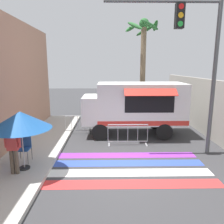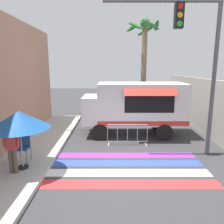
{
  "view_description": "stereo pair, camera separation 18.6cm",
  "coord_description": "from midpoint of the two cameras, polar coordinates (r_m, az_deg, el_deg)",
  "views": [
    {
      "loc": [
        -0.38,
        -7.38,
        3.59
      ],
      "look_at": [
        -0.21,
        2.61,
        1.53
      ],
      "focal_mm": 35.0,
      "sensor_mm": 36.0,
      "label": 1
    },
    {
      "loc": [
        -0.2,
        -7.39,
        3.59
      ],
      "look_at": [
        -0.21,
        2.61,
        1.53
      ],
      "focal_mm": 35.0,
      "sensor_mm": 36.0,
      "label": 2
    }
  ],
  "objects": [
    {
      "name": "vendor_person",
      "position": [
        7.8,
        -24.11,
        -7.6
      ],
      "size": [
        0.53,
        0.23,
        1.76
      ],
      "rotation": [
        0.0,
        0.0,
        0.12
      ],
      "color": "brown",
      "rests_on": "sidewalk_left"
    },
    {
      "name": "traffic_signal_pole",
      "position": [
        9.29,
        21.31,
        15.59
      ],
      "size": [
        4.55,
        0.29,
        6.39
      ],
      "color": "#515456",
      "rests_on": "ground_plane"
    },
    {
      "name": "folding_chair",
      "position": [
        8.82,
        -21.5,
        -8.1
      ],
      "size": [
        0.45,
        0.45,
        0.96
      ],
      "rotation": [
        0.0,
        0.0,
        0.18
      ],
      "color": "#4C4C51",
      "rests_on": "sidewalk_left"
    },
    {
      "name": "ground_plane",
      "position": [
        8.22,
        2.15,
        -14.25
      ],
      "size": [
        60.0,
        60.0,
        0.0
      ],
      "primitive_type": "plane",
      "color": "#38383A"
    },
    {
      "name": "barricade_side",
      "position": [
        12.13,
        -8.37,
        -3.36
      ],
      "size": [
        1.36,
        0.44,
        1.0
      ],
      "color": "#B7BABF",
      "rests_on": "ground_plane"
    },
    {
      "name": "barricade_front",
      "position": [
        10.23,
        4.65,
        -6.01
      ],
      "size": [
        1.87,
        0.44,
        1.0
      ],
      "color": "#B7BABF",
      "rests_on": "ground_plane"
    },
    {
      "name": "concrete_wall_right",
      "position": [
        11.78,
        25.97,
        0.18
      ],
      "size": [
        0.2,
        16.0,
        2.97
      ],
      "color": "#A39E93",
      "rests_on": "ground_plane"
    },
    {
      "name": "food_truck",
      "position": [
        11.63,
        6.09,
        1.98
      ],
      "size": [
        5.31,
        2.63,
        2.77
      ],
      "color": "white",
      "rests_on": "ground_plane"
    },
    {
      "name": "crosswalk_painted",
      "position": [
        8.18,
        2.16,
        -14.34
      ],
      "size": [
        6.4,
        2.84,
        0.01
      ],
      "color": "red",
      "rests_on": "ground_plane"
    },
    {
      "name": "patio_umbrella",
      "position": [
        7.84,
        -22.38,
        -1.94
      ],
      "size": [
        2.01,
        2.01,
        2.02
      ],
      "color": "black",
      "rests_on": "sidewalk_left"
    },
    {
      "name": "palm_tree",
      "position": [
        14.43,
        8.8,
        15.19
      ],
      "size": [
        2.28,
        2.29,
        6.54
      ],
      "color": "#7A664C",
      "rests_on": "ground_plane"
    }
  ]
}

